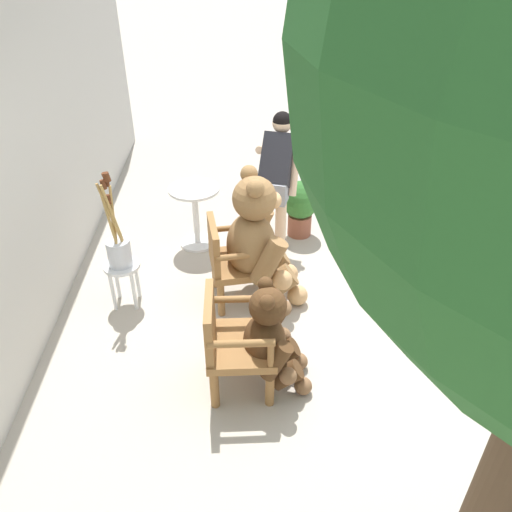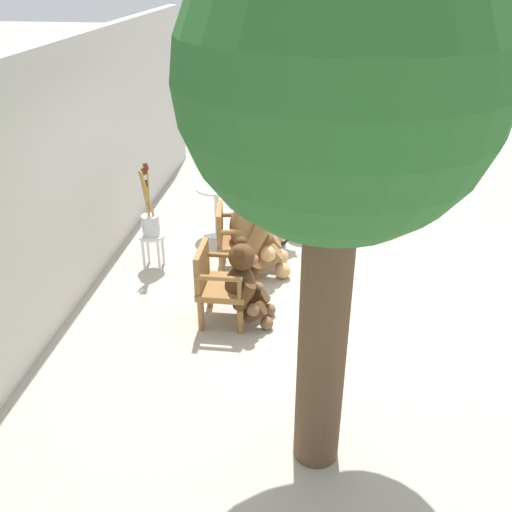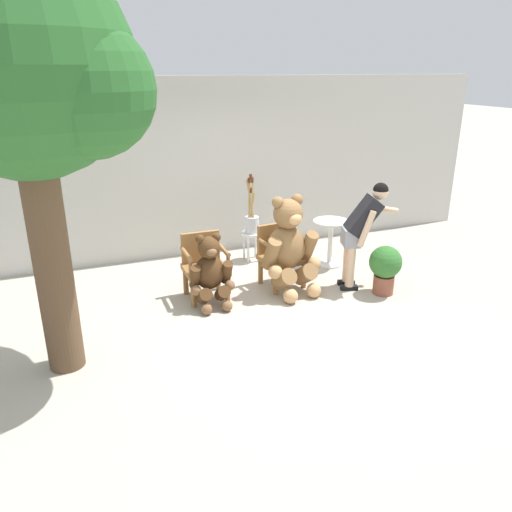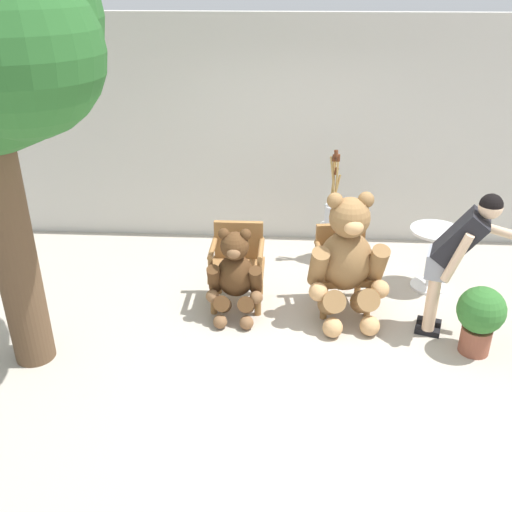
{
  "view_description": "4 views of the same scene",
  "coord_description": "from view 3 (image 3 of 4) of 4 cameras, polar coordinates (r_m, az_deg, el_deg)",
  "views": [
    {
      "loc": [
        -3.37,
        0.6,
        3.11
      ],
      "look_at": [
        0.25,
        0.44,
        0.7
      ],
      "focal_mm": 35.0,
      "sensor_mm": 36.0,
      "label": 1
    },
    {
      "loc": [
        -5.73,
        -0.38,
        3.55
      ],
      "look_at": [
        -0.15,
        0.29,
        0.59
      ],
      "focal_mm": 40.0,
      "sensor_mm": 36.0,
      "label": 2
    },
    {
      "loc": [
        -2.13,
        -5.34,
        2.92
      ],
      "look_at": [
        0.03,
        0.26,
        0.64
      ],
      "focal_mm": 35.0,
      "sensor_mm": 36.0,
      "label": 3
    },
    {
      "loc": [
        -0.05,
        -4.66,
        3.25
      ],
      "look_at": [
        -0.33,
        0.15,
        0.8
      ],
      "focal_mm": 40.0,
      "sensor_mm": 36.0,
      "label": 4
    }
  ],
  "objects": [
    {
      "name": "ground_plane",
      "position": [
        6.45,
        0.56,
        -6.1
      ],
      "size": [
        60.0,
        60.0,
        0.0
      ],
      "primitive_type": "plane",
      "color": "#B2A899"
    },
    {
      "name": "back_wall",
      "position": [
        8.17,
        -5.71,
        9.99
      ],
      "size": [
        10.0,
        0.16,
        2.8
      ],
      "primitive_type": "cube",
      "color": "beige",
      "rests_on": "ground"
    },
    {
      "name": "wooden_chair_left",
      "position": [
        6.67,
        -5.94,
        -0.93
      ],
      "size": [
        0.56,
        0.52,
        0.86
      ],
      "color": "olive",
      "rests_on": "ground"
    },
    {
      "name": "wooden_chair_right",
      "position": [
        7.01,
        2.76,
        0.26
      ],
      "size": [
        0.63,
        0.59,
        0.86
      ],
      "color": "olive",
      "rests_on": "ground"
    },
    {
      "name": "teddy_bear_large",
      "position": [
        6.73,
        3.8,
        1.15
      ],
      "size": [
        0.82,
        0.81,
        1.35
      ],
      "color": "olive",
      "rests_on": "ground"
    },
    {
      "name": "teddy_bear_small",
      "position": [
        6.4,
        -5.24,
        -1.75
      ],
      "size": [
        0.58,
        0.54,
        0.96
      ],
      "color": "#4C3019",
      "rests_on": "ground"
    },
    {
      "name": "person_visitor",
      "position": [
        6.91,
        11.95,
        3.33
      ],
      "size": [
        0.88,
        0.49,
        1.49
      ],
      "color": "black",
      "rests_on": "ground"
    },
    {
      "name": "white_stool",
      "position": [
        7.94,
        -0.47,
        1.97
      ],
      "size": [
        0.34,
        0.34,
        0.46
      ],
      "color": "silver",
      "rests_on": "ground"
    },
    {
      "name": "brush_bucket",
      "position": [
        7.84,
        -0.49,
        4.12
      ],
      "size": [
        0.22,
        0.22,
        0.94
      ],
      "color": "silver",
      "rests_on": "white_stool"
    },
    {
      "name": "round_side_table",
      "position": [
        7.8,
        8.51,
        2.1
      ],
      "size": [
        0.56,
        0.56,
        0.72
      ],
      "color": "white",
      "rests_on": "ground"
    },
    {
      "name": "patio_tree",
      "position": [
        4.84,
        -24.08,
        18.22
      ],
      "size": [
        2.03,
        1.94,
        3.9
      ],
      "color": "brown",
      "rests_on": "ground"
    },
    {
      "name": "potted_plant",
      "position": [
        6.95,
        14.54,
        -1.15
      ],
      "size": [
        0.44,
        0.44,
        0.68
      ],
      "color": "brown",
      "rests_on": "ground"
    }
  ]
}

